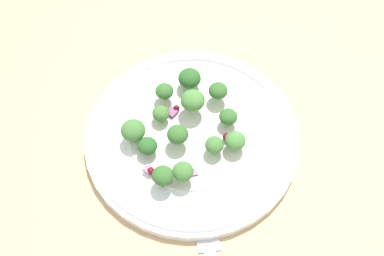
{
  "coord_description": "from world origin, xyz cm",
  "views": [
    {
      "loc": [
        22.37,
        20.72,
        53.86
      ],
      "look_at": [
        0.9,
        -2.57,
        2.7
      ],
      "focal_mm": 49.04,
      "sensor_mm": 36.0,
      "label": 1
    }
  ],
  "objects": [
    {
      "name": "ground_plane",
      "position": [
        0.0,
        0.0,
        -1.0
      ],
      "size": [
        180.0,
        180.0,
        2.0
      ],
      "primitive_type": "cube",
      "color": "tan"
    },
    {
      "name": "plate",
      "position": [
        0.9,
        -2.57,
        0.86
      ],
      "size": [
        25.26,
        25.26,
        1.7
      ],
      "color": "white",
      "rests_on": "ground_plane"
    },
    {
      "name": "dressing_pool",
      "position": [
        0.9,
        -2.57,
        1.3
      ],
      "size": [
        14.65,
        14.65,
        0.2
      ],
      "primitive_type": "cylinder",
      "color": "white",
      "rests_on": "plate"
    },
    {
      "name": "broccoli_floret_0",
      "position": [
        2.95,
        -2.72,
        3.33
      ],
      "size": [
        2.43,
        2.43,
        2.46
      ],
      "color": "#9EC684",
      "rests_on": "plate"
    },
    {
      "name": "broccoli_floret_1",
      "position": [
        -1.42,
        2.12,
        2.95
      ],
      "size": [
        2.37,
        2.37,
        2.4
      ],
      "color": "#ADD18E",
      "rests_on": "plate"
    },
    {
      "name": "broccoli_floret_2",
      "position": [
        -3.15,
        -0.74,
        2.86
      ],
      "size": [
        2.15,
        2.15,
        2.17
      ],
      "color": "#8EB77A",
      "rests_on": "plate"
    },
    {
      "name": "broccoli_floret_3",
      "position": [
        6.26,
        -6.61,
        3.15
      ],
      "size": [
        2.81,
        2.81,
        2.85
      ],
      "color": "#8EB77A",
      "rests_on": "plate"
    },
    {
      "name": "broccoli_floret_4",
      "position": [
        2.21,
        -6.51,
        2.67
      ],
      "size": [
        2.04,
        2.04,
        2.06
      ],
      "color": "#8EB77A",
      "rests_on": "plate"
    },
    {
      "name": "broccoli_floret_5",
      "position": [
        -3.55,
        -7.83,
        2.99
      ],
      "size": [
        2.77,
        2.77,
        2.8
      ],
      "color": "#9EC684",
      "rests_on": "plate"
    },
    {
      "name": "broccoli_floret_6",
      "position": [
        -1.31,
        -4.83,
        3.62
      ],
      "size": [
        2.85,
        2.85,
        2.88
      ],
      "color": "#9EC684",
      "rests_on": "plate"
    },
    {
      "name": "broccoli_floret_7",
      "position": [
        0.65,
        0.88,
        2.86
      ],
      "size": [
        2.14,
        2.14,
        2.17
      ],
      "color": "#ADD18E",
      "rests_on": "plate"
    },
    {
      "name": "broccoli_floret_8",
      "position": [
        5.6,
        1.08,
        3.18
      ],
      "size": [
        2.35,
        2.35,
        2.38
      ],
      "color": "#ADD18E",
      "rests_on": "plate"
    },
    {
      "name": "broccoli_floret_9",
      "position": [
        0.33,
        -8.4,
        3.09
      ],
      "size": [
        2.18,
        2.18,
        2.2
      ],
      "color": "#8EB77A",
      "rests_on": "plate"
    },
    {
      "name": "broccoli_floret_10",
      "position": [
        7.54,
        0.47,
        3.2
      ],
      "size": [
        2.37,
        2.37,
        2.4
      ],
      "color": "#9EC684",
      "rests_on": "plate"
    },
    {
      "name": "broccoli_floret_11",
      "position": [
        6.2,
        -4.21,
        2.67
      ],
      "size": [
        2.22,
        2.22,
        2.25
      ],
      "color": "#9EC684",
      "rests_on": "plate"
    },
    {
      "name": "broccoli_floret_12",
      "position": [
        -4.7,
        -4.04,
        3.21
      ],
      "size": [
        2.29,
        2.29,
        2.32
      ],
      "color": "#9EC684",
      "rests_on": "plate"
    },
    {
      "name": "cranberry_0",
      "position": [
        0.01,
        -6.31,
        1.76
      ],
      "size": [
        0.78,
        0.78,
        0.78
      ],
      "primitive_type": "sphere",
      "color": "#4C0A14",
      "rests_on": "plate"
    },
    {
      "name": "cranberry_1",
      "position": [
        7.74,
        -1.9,
        1.87
      ],
      "size": [
        0.87,
        0.87,
        0.87
      ],
      "primitive_type": "sphere",
      "color": "maroon",
      "rests_on": "plate"
    },
    {
      "name": "cranberry_2",
      "position": [
        -1.5,
        0.69,
        2.0
      ],
      "size": [
        0.92,
        0.92,
        0.92
      ],
      "primitive_type": "sphere",
      "color": "maroon",
      "rests_on": "plate"
    },
    {
      "name": "onion_bit_0",
      "position": [
        0.75,
        -6.26,
        1.63
      ],
      "size": [
        1.2,
        1.18,
        0.52
      ],
      "primitive_type": "cube",
      "rotation": [
        0.0,
        0.0,
        1.7
      ],
      "color": "#843D75",
      "rests_on": "plate"
    },
    {
      "name": "onion_bit_1",
      "position": [
        7.2,
        0.45,
        1.42
      ],
      "size": [
        1.4,
        1.2,
        0.44
      ],
      "primitive_type": "cube",
      "rotation": [
        0.0,
        0.0,
        2.76
      ],
      "color": "#843D75",
      "rests_on": "plate"
    },
    {
      "name": "onion_bit_2",
      "position": [
        7.8,
        -2.32,
        1.88
      ],
      "size": [
        0.98,
        1.0,
        0.38
      ],
      "primitive_type": "cube",
      "rotation": [
        0.0,
        0.0,
        0.12
      ],
      "color": "#A35B93",
      "rests_on": "plate"
    },
    {
      "name": "onion_bit_3",
      "position": [
        4.41,
        1.23,
        1.44
      ],
      "size": [
        1.51,
        1.31,
        0.45
      ],
      "primitive_type": "cube",
      "rotation": [
        0.0,
        0.0,
        1.11
      ],
      "color": "#843D75",
      "rests_on": "plate"
    }
  ]
}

